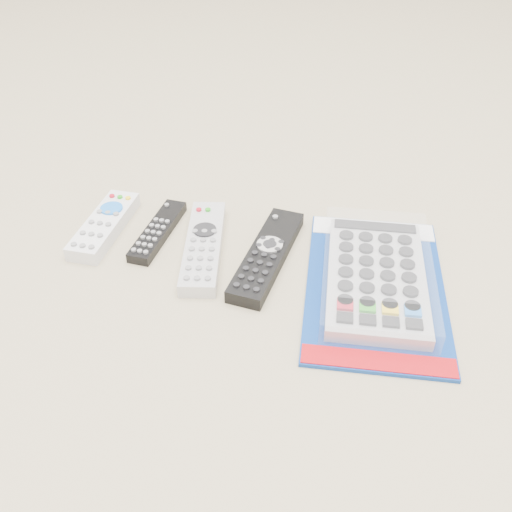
% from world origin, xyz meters
% --- Properties ---
extents(remote_small_grey, '(0.06, 0.17, 0.03)m').
position_xyz_m(remote_small_grey, '(-0.24, 0.06, 0.01)').
color(remote_small_grey, silver).
rests_on(remote_small_grey, ground).
extents(remote_slim_black, '(0.05, 0.16, 0.02)m').
position_xyz_m(remote_slim_black, '(-0.15, 0.06, 0.01)').
color(remote_slim_black, black).
rests_on(remote_slim_black, ground).
extents(remote_silver_dvd, '(0.09, 0.22, 0.02)m').
position_xyz_m(remote_silver_dvd, '(-0.07, 0.04, 0.01)').
color(remote_silver_dvd, '#B5B5B9').
rests_on(remote_silver_dvd, ground).
extents(remote_large_black, '(0.08, 0.22, 0.02)m').
position_xyz_m(remote_large_black, '(0.03, 0.03, 0.01)').
color(remote_large_black, black).
rests_on(remote_large_black, ground).
extents(jumbo_remote_packaged, '(0.21, 0.33, 0.04)m').
position_xyz_m(jumbo_remote_packaged, '(0.19, 0.01, 0.02)').
color(jumbo_remote_packaged, navy).
rests_on(jumbo_remote_packaged, ground).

